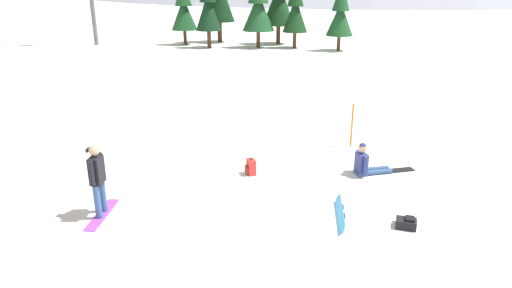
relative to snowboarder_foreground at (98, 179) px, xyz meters
The scene contains 12 objects.
ground_plane 3.66m from the snowboarder_foreground, 12.53° to the left, with size 800.00×800.00×0.00m, color white.
snowboarder_foreground is the anchor object (origin of this frame).
snowboarder_midground 7.17m from the snowboarder_foreground, 38.59° to the left, with size 1.68×1.28×0.95m.
loose_snowboard_far_spare 5.61m from the snowboarder_foreground, 17.49° to the left, with size 0.52×1.67×0.25m.
backpack_black 7.02m from the snowboarder_foreground, 14.33° to the left, with size 0.52×0.33×0.26m.
backpack_red 4.25m from the snowboarder_foreground, 53.48° to the left, with size 0.37×0.38×0.47m.
trail_marker_pole 8.19m from the snowboarder_foreground, 53.85° to the left, with size 0.06×0.06×1.45m, color orange.
pine_tree_leaning 27.59m from the snowboarder_foreground, 109.37° to the left, with size 2.00×2.00×6.12m.
pine_tree_broad 29.42m from the snowboarder_foreground, 113.60° to the left, with size 2.13×2.13×5.47m.
pine_tree_twin 27.90m from the snowboarder_foreground, 101.28° to the left, with size 2.52×2.52×5.98m.
pine_tree_short 28.23m from the snowboarder_foreground, 95.41° to the left, with size 1.95×1.95×5.61m.
pine_tree_tall 27.77m from the snowboarder_foreground, 88.14° to the left, with size 2.04×2.04×5.15m.
Camera 1 is at (3.06, -8.56, 5.22)m, focal length 32.06 mm.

